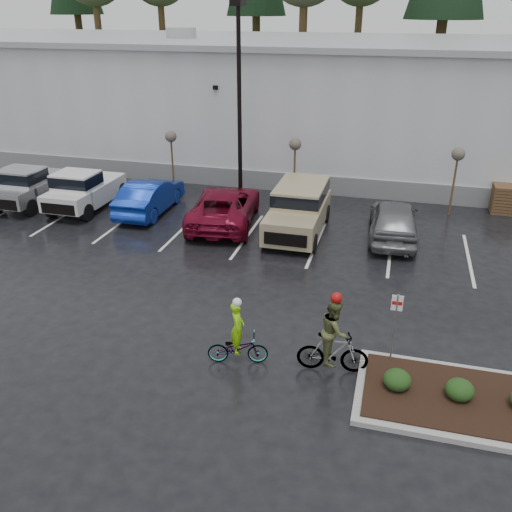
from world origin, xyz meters
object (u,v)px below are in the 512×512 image
(lamppost, at_px, (239,85))
(pickup_silver, at_px, (35,183))
(car_blue, at_px, (150,196))
(suv_tan, at_px, (298,211))
(cyclist_olive, at_px, (333,343))
(sapling_west, at_px, (171,140))
(cyclist_hivis, at_px, (238,342))
(sapling_mid, at_px, (295,148))
(fire_lane_sign, at_px, (395,321))
(pallet_stack_a, at_px, (505,199))
(sapling_east, at_px, (458,158))
(pickup_white, at_px, (88,187))
(car_red, at_px, (224,206))
(car_grey, at_px, (394,219))

(lamppost, bearing_deg, pickup_silver, -165.91)
(lamppost, relative_size, car_blue, 1.90)
(suv_tan, relative_size, cyclist_olive, 2.13)
(sapling_west, relative_size, cyclist_hivis, 1.58)
(pickup_silver, relative_size, suv_tan, 1.02)
(sapling_mid, xyz_separation_m, car_blue, (-6.28, -3.35, -1.93))
(lamppost, height_order, fire_lane_sign, lamppost)
(pallet_stack_a, bearing_deg, pickup_silver, -168.68)
(lamppost, distance_m, sapling_east, 10.48)
(pickup_silver, distance_m, pickup_white, 2.90)
(sapling_mid, bearing_deg, suv_tan, -76.37)
(pallet_stack_a, height_order, cyclist_hivis, cyclist_hivis)
(suv_tan, bearing_deg, lamppost, 137.81)
(sapling_mid, distance_m, pickup_silver, 13.02)
(sapling_west, bearing_deg, sapling_mid, 0.00)
(sapling_east, xyz_separation_m, fire_lane_sign, (-2.20, -12.80, -1.32))
(car_red, height_order, suv_tan, suv_tan)
(lamppost, relative_size, car_grey, 1.88)
(sapling_west, distance_m, car_grey, 12.20)
(cyclist_olive, bearing_deg, car_red, 25.71)
(sapling_mid, xyz_separation_m, cyclist_hivis, (1.21, -13.77, -2.09))
(car_red, distance_m, car_grey, 7.42)
(car_red, height_order, cyclist_hivis, cyclist_hivis)
(pallet_stack_a, height_order, cyclist_olive, cyclist_olive)
(sapling_west, bearing_deg, cyclist_hivis, -60.74)
(cyclist_olive, bearing_deg, fire_lane_sign, -72.97)
(sapling_west, relative_size, pickup_silver, 0.62)
(sapling_mid, relative_size, suv_tan, 0.63)
(suv_tan, bearing_deg, sapling_west, 150.88)
(sapling_west, xyz_separation_m, pallet_stack_a, (16.50, 1.00, -2.05))
(fire_lane_sign, bearing_deg, sapling_west, 132.67)
(sapling_mid, xyz_separation_m, pickup_silver, (-12.42, -3.49, -1.75))
(sapling_east, xyz_separation_m, car_blue, (-13.78, -3.35, -1.93))
(sapling_mid, relative_size, fire_lane_sign, 1.45)
(pickup_silver, bearing_deg, sapling_east, 9.93)
(pallet_stack_a, relative_size, pickup_silver, 0.26)
(pickup_white, bearing_deg, sapling_east, 11.22)
(car_grey, bearing_deg, pickup_white, -3.95)
(sapling_west, xyz_separation_m, pickup_white, (-3.02, -3.38, -1.75))
(sapling_mid, height_order, car_red, sapling_mid)
(sapling_east, bearing_deg, cyclist_olive, -105.43)
(sapling_mid, height_order, cyclist_olive, sapling_mid)
(pickup_white, relative_size, suv_tan, 1.02)
(cyclist_hivis, bearing_deg, sapling_mid, -8.93)
(sapling_mid, height_order, cyclist_hivis, sapling_mid)
(sapling_mid, xyz_separation_m, suv_tan, (1.01, -4.19, -1.70))
(sapling_east, xyz_separation_m, car_grey, (-2.50, -3.61, -1.89))
(pickup_white, relative_size, cyclist_olive, 2.17)
(suv_tan, xyz_separation_m, car_grey, (3.98, 0.58, -0.19))
(car_red, xyz_separation_m, suv_tan, (3.43, -0.39, 0.22))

